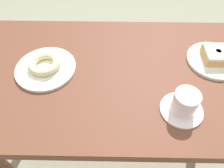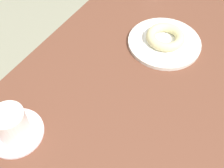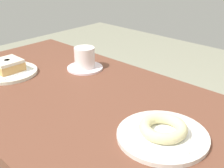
{
  "view_description": "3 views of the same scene",
  "coord_description": "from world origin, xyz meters",
  "px_view_note": "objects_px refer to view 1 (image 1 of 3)",
  "views": [
    {
      "loc": [
        0.02,
        0.53,
        1.31
      ],
      "look_at": [
        0.03,
        0.09,
        0.77
      ],
      "focal_mm": 33.38,
      "sensor_mm": 36.0,
      "label": 1
    },
    {
      "loc": [
        -0.37,
        -0.22,
        1.37
      ],
      "look_at": [
        0.03,
        0.03,
        0.78
      ],
      "focal_mm": 46.72,
      "sensor_mm": 36.0,
      "label": 2
    },
    {
      "loc": [
        0.6,
        -0.53,
        1.15
      ],
      "look_at": [
        0.02,
        0.09,
        0.76
      ],
      "focal_mm": 46.29,
      "sensor_mm": 36.0,
      "label": 3
    }
  ],
  "objects_px": {
    "plate_sugar_ring": "(46,68)",
    "plate_glazed_square": "(214,60)",
    "donut_sugar_ring": "(44,64)",
    "coffee_cup": "(184,104)",
    "donut_glazed_square": "(217,55)"
  },
  "relations": [
    {
      "from": "plate_sugar_ring",
      "to": "donut_sugar_ring",
      "type": "xyz_separation_m",
      "value": [
        0.0,
        0.0,
        0.02
      ]
    },
    {
      "from": "plate_glazed_square",
      "to": "coffee_cup",
      "type": "height_order",
      "value": "coffee_cup"
    },
    {
      "from": "coffee_cup",
      "to": "plate_glazed_square",
      "type": "bearing_deg",
      "value": -126.59
    },
    {
      "from": "donut_glazed_square",
      "to": "donut_sugar_ring",
      "type": "bearing_deg",
      "value": 4.79
    },
    {
      "from": "donut_sugar_ring",
      "to": "coffee_cup",
      "type": "height_order",
      "value": "coffee_cup"
    },
    {
      "from": "donut_sugar_ring",
      "to": "donut_glazed_square",
      "type": "xyz_separation_m",
      "value": [
        -0.65,
        -0.05,
        0.01
      ]
    },
    {
      "from": "donut_glazed_square",
      "to": "coffee_cup",
      "type": "distance_m",
      "value": 0.29
    },
    {
      "from": "donut_sugar_ring",
      "to": "coffee_cup",
      "type": "xyz_separation_m",
      "value": [
        -0.48,
        0.18,
        0.01
      ]
    },
    {
      "from": "donut_glazed_square",
      "to": "plate_glazed_square",
      "type": "bearing_deg",
      "value": 0.0
    },
    {
      "from": "plate_sugar_ring",
      "to": "plate_glazed_square",
      "type": "relative_size",
      "value": 1.09
    },
    {
      "from": "donut_glazed_square",
      "to": "plate_sugar_ring",
      "type": "bearing_deg",
      "value": 4.79
    },
    {
      "from": "plate_glazed_square",
      "to": "coffee_cup",
      "type": "xyz_separation_m",
      "value": [
        0.17,
        0.23,
        0.03
      ]
    },
    {
      "from": "plate_glazed_square",
      "to": "coffee_cup",
      "type": "bearing_deg",
      "value": 53.41
    },
    {
      "from": "donut_sugar_ring",
      "to": "plate_glazed_square",
      "type": "height_order",
      "value": "donut_sugar_ring"
    },
    {
      "from": "donut_glazed_square",
      "to": "coffee_cup",
      "type": "bearing_deg",
      "value": 53.41
    }
  ]
}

